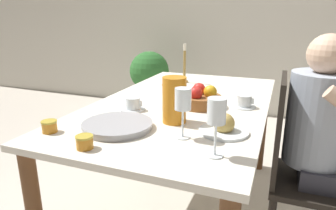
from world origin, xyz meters
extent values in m
cube|color=beige|center=(0.00, 2.31, 1.30)|extent=(10.00, 0.06, 2.60)
cube|color=silver|center=(0.00, 0.00, 0.75)|extent=(0.97, 1.72, 0.03)
cylinder|color=brown|center=(-0.42, 0.80, 0.37)|extent=(0.07, 0.07, 0.74)
cylinder|color=brown|center=(0.42, 0.80, 0.37)|extent=(0.07, 0.07, 0.74)
cylinder|color=black|center=(0.56, 0.07, 0.21)|extent=(0.04, 0.04, 0.42)
cube|color=black|center=(0.74, -0.11, 0.44)|extent=(0.42, 0.42, 0.03)
cube|color=black|center=(0.55, -0.11, 0.71)|extent=(0.03, 0.39, 0.52)
cube|color=#33333D|center=(0.81, -0.08, 0.50)|extent=(0.30, 0.34, 0.11)
cylinder|color=#9EA8B7|center=(0.72, -0.08, 0.77)|extent=(0.30, 0.30, 0.46)
sphere|color=#D6AD8E|center=(0.72, -0.08, 1.09)|extent=(0.19, 0.19, 0.19)
cylinder|color=orange|center=(0.07, -0.36, 0.88)|extent=(0.11, 0.11, 0.22)
cube|color=orange|center=(0.14, -0.36, 0.89)|extent=(0.02, 0.02, 0.10)
cone|color=orange|center=(0.03, -0.36, 0.96)|extent=(0.04, 0.04, 0.04)
cylinder|color=white|center=(0.17, -0.53, 0.77)|extent=(0.06, 0.06, 0.00)
cylinder|color=white|center=(0.17, -0.53, 0.83)|extent=(0.01, 0.01, 0.12)
cylinder|color=white|center=(0.17, -0.53, 0.93)|extent=(0.07, 0.07, 0.09)
cylinder|color=white|center=(0.33, -0.65, 0.77)|extent=(0.06, 0.06, 0.00)
cylinder|color=white|center=(0.33, -0.65, 0.83)|extent=(0.01, 0.01, 0.12)
cylinder|color=white|center=(0.33, -0.65, 0.94)|extent=(0.07, 0.07, 0.09)
cylinder|color=red|center=(0.33, -0.65, 0.92)|extent=(0.06, 0.06, 0.05)
cylinder|color=silver|center=(-0.20, -0.26, 0.77)|extent=(0.13, 0.13, 0.01)
cylinder|color=silver|center=(-0.20, -0.26, 0.80)|extent=(0.08, 0.08, 0.06)
cube|color=silver|center=(-0.16, -0.26, 0.81)|extent=(0.01, 0.01, 0.03)
cylinder|color=silver|center=(0.35, 0.01, 0.77)|extent=(0.13, 0.13, 0.01)
cylinder|color=silver|center=(0.35, 0.01, 0.80)|extent=(0.08, 0.08, 0.06)
cube|color=silver|center=(0.40, 0.01, 0.81)|extent=(0.01, 0.01, 0.03)
cylinder|color=#9E9EA3|center=(-0.14, -0.53, 0.77)|extent=(0.31, 0.31, 0.02)
cylinder|color=#9E9EA3|center=(-0.14, -0.53, 0.79)|extent=(0.32, 0.32, 0.01)
cylinder|color=silver|center=(0.32, -0.41, 0.77)|extent=(0.22, 0.22, 0.01)
sphere|color=tan|center=(0.32, -0.41, 0.81)|extent=(0.09, 0.09, 0.09)
cylinder|color=#C67A1E|center=(-0.15, -0.76, 0.79)|extent=(0.07, 0.07, 0.05)
cylinder|color=gold|center=(-0.15, -0.76, 0.81)|extent=(0.07, 0.07, 0.01)
cylinder|color=#C67A1E|center=(-0.40, -0.68, 0.79)|extent=(0.07, 0.07, 0.05)
cylinder|color=gold|center=(-0.40, -0.68, 0.81)|extent=(0.07, 0.07, 0.01)
cylinder|color=brown|center=(0.12, -0.06, 0.80)|extent=(0.23, 0.23, 0.06)
sphere|color=gold|center=(0.17, -0.05, 0.85)|extent=(0.07, 0.07, 0.07)
sphere|color=red|center=(0.10, -0.02, 0.85)|extent=(0.07, 0.07, 0.07)
sphere|color=red|center=(0.11, -0.11, 0.85)|extent=(0.07, 0.07, 0.07)
cylinder|color=olive|center=(-0.16, 0.51, 0.77)|extent=(0.06, 0.06, 0.01)
cylinder|color=olive|center=(-0.16, 0.51, 0.89)|extent=(0.02, 0.02, 0.23)
cylinder|color=beige|center=(-0.16, 0.51, 1.03)|extent=(0.02, 0.02, 0.05)
cylinder|color=#4C4742|center=(-0.99, 1.66, 0.10)|extent=(0.23, 0.23, 0.21)
cylinder|color=brown|center=(-0.99, 1.66, 0.30)|extent=(0.04, 0.04, 0.19)
sphere|color=#2D6B2D|center=(-0.99, 1.66, 0.60)|extent=(0.48, 0.48, 0.48)
camera|label=1|loc=(0.54, -1.64, 1.26)|focal=32.00mm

